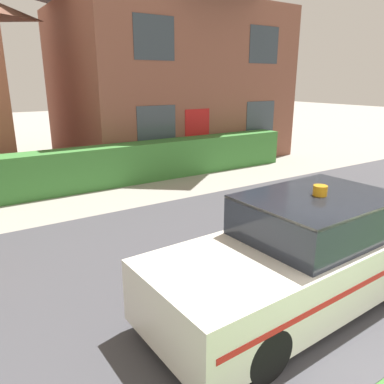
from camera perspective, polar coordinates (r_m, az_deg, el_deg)
road_strip at (r=6.67m, az=1.34°, el=-10.61°), size 28.00×6.54×0.01m
garden_hedge at (r=11.43m, az=-12.89°, el=3.83°), size 13.29×0.79×1.19m
police_car at (r=5.48m, az=16.54°, el=-9.14°), size 4.58×1.86×1.69m
house_right at (r=16.39m, az=-4.04°, el=19.61°), size 8.67×7.08×7.65m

